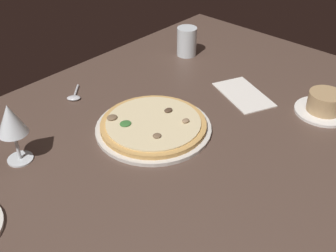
{
  "coord_description": "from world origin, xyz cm",
  "views": [
    {
      "loc": [
        65.09,
        54.35,
        68.24
      ],
      "look_at": [
        0.65,
        -4.61,
        7.0
      ],
      "focal_mm": 44.52,
      "sensor_mm": 36.0,
      "label": 1
    }
  ],
  "objects": [
    {
      "name": "dining_table",
      "position": [
        0.0,
        0.0,
        2.0
      ],
      "size": [
        150.0,
        110.0,
        4.0
      ],
      "primitive_type": "cube",
      "color": "brown",
      "rests_on": "ground"
    },
    {
      "name": "pizza_main",
      "position": [
        1.31,
        -9.24,
        5.22
      ],
      "size": [
        30.74,
        30.74,
        3.37
      ],
      "color": "silver",
      "rests_on": "dining_table"
    },
    {
      "name": "paper_menu",
      "position": [
        -29.89,
        -1.77,
        4.15
      ],
      "size": [
        17.93,
        22.04,
        0.3
      ],
      "primitive_type": "cube",
      "rotation": [
        0.0,
        0.0,
        -0.42
      ],
      "color": "white",
      "rests_on": "dining_table"
    },
    {
      "name": "water_glass",
      "position": [
        -39.75,
        -32.67,
        8.32
      ],
      "size": [
        6.93,
        6.93,
        9.96
      ],
      "color": "silver",
      "rests_on": "dining_table"
    },
    {
      "name": "ramekin_on_saucer",
      "position": [
        -36.91,
        20.14,
        6.63
      ],
      "size": [
        15.7,
        15.7,
        6.24
      ],
      "color": "white",
      "rests_on": "dining_table"
    },
    {
      "name": "spoon",
      "position": [
        5.46,
        -38.05,
        4.46
      ],
      "size": [
        8.32,
        8.04,
        1.0
      ],
      "color": "silver",
      "rests_on": "dining_table"
    },
    {
      "name": "wine_glass_far",
      "position": [
        31.92,
        -24.23,
        15.07
      ],
      "size": [
        7.0,
        7.0,
        15.49
      ],
      "color": "silver",
      "rests_on": "dining_table"
    }
  ]
}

